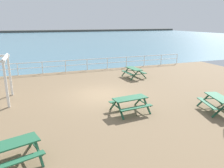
# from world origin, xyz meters

# --- Properties ---
(ground_plane) EXTENTS (30.00, 24.00, 0.20)m
(ground_plane) POSITION_xyz_m (0.00, 0.00, -0.10)
(ground_plane) COLOR #846B4C
(sea_band) EXTENTS (142.00, 90.00, 0.01)m
(sea_band) POSITION_xyz_m (0.00, 52.75, 0.00)
(sea_band) COLOR teal
(sea_band) RESTS_ON ground
(distant_shoreline) EXTENTS (142.00, 6.00, 1.80)m
(distant_shoreline) POSITION_xyz_m (0.00, 95.75, 0.00)
(distant_shoreline) COLOR #4C4C47
(distant_shoreline) RESTS_ON ground
(seaward_railing) EXTENTS (23.07, 0.07, 1.08)m
(seaward_railing) POSITION_xyz_m (-0.00, 7.75, 0.76)
(seaward_railing) COLOR white
(seaward_railing) RESTS_ON ground
(picnic_table_near_left) EXTENTS (1.66, 1.90, 0.80)m
(picnic_table_near_left) POSITION_xyz_m (4.06, 3.55, 0.58)
(picnic_table_near_left) COLOR #286B47
(picnic_table_near_left) RESTS_ON ground
(picnic_table_near_right) EXTENTS (1.93, 1.69, 0.80)m
(picnic_table_near_right) POSITION_xyz_m (0.61, -3.15, 0.58)
(picnic_table_near_right) COLOR #286B47
(picnic_table_near_right) RESTS_ON ground
(picnic_table_mid_centre) EXTENTS (1.91, 2.12, 0.80)m
(picnic_table_mid_centre) POSITION_xyz_m (5.01, -4.68, 0.58)
(picnic_table_mid_centre) COLOR #286B47
(picnic_table_mid_centre) RESTS_ON ground
(picnic_table_far_left) EXTENTS (2.15, 1.94, 0.80)m
(picnic_table_far_left) POSITION_xyz_m (-4.93, -5.85, 0.58)
(picnic_table_far_left) COLOR #286B47
(picnic_table_far_left) RESTS_ON ground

